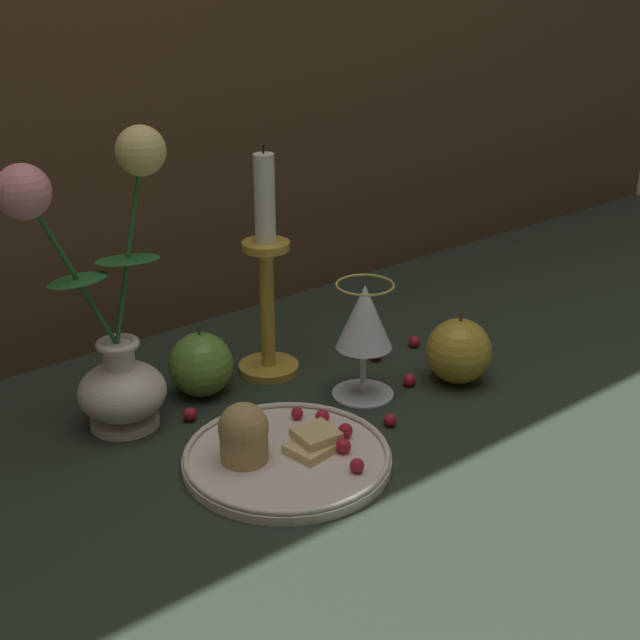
{
  "coord_description": "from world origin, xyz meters",
  "views": [
    {
      "loc": [
        -0.54,
        -0.74,
        0.51
      ],
      "look_at": [
        0.07,
        0.02,
        0.1
      ],
      "focal_mm": 50.0,
      "sensor_mm": 36.0,
      "label": 1
    }
  ],
  "objects": [
    {
      "name": "plate_with_pastries",
      "position": [
        -0.06,
        -0.08,
        0.02
      ],
      "size": [
        0.22,
        0.22,
        0.07
      ],
      "color": "silver",
      "rests_on": "ground_plane"
    },
    {
      "name": "berry_under_candlestick",
      "position": [
        0.08,
        -0.09,
        0.01
      ],
      "size": [
        0.02,
        0.02,
        0.02
      ],
      "primitive_type": "sphere",
      "color": "#AD192D",
      "rests_on": "ground_plane"
    },
    {
      "name": "berry_front_center",
      "position": [
        0.17,
        -0.04,
        0.01
      ],
      "size": [
        0.02,
        0.02,
        0.02
      ],
      "primitive_type": "sphere",
      "color": "#AD192D",
      "rests_on": "ground_plane"
    },
    {
      "name": "berry_near_plate",
      "position": [
        0.26,
        0.04,
        0.01
      ],
      "size": [
        0.02,
        0.02,
        0.02
      ],
      "primitive_type": "sphere",
      "color": "#AD192D",
      "rests_on": "ground_plane"
    },
    {
      "name": "wine_glass",
      "position": [
        0.11,
        -0.02,
        0.1
      ],
      "size": [
        0.08,
        0.08,
        0.15
      ],
      "color": "silver",
      "rests_on": "ground_plane"
    },
    {
      "name": "berry_by_glass_stem",
      "position": [
        0.19,
        0.04,
        0.01
      ],
      "size": [
        0.02,
        0.02,
        0.02
      ],
      "primitive_type": "sphere",
      "color": "#AD192D",
      "rests_on": "ground_plane"
    },
    {
      "name": "berry_far_right",
      "position": [
        -0.09,
        0.06,
        0.01
      ],
      "size": [
        0.02,
        0.02,
        0.02
      ],
      "primitive_type": "sphere",
      "color": "#AD192D",
      "rests_on": "ground_plane"
    },
    {
      "name": "apple_near_glass",
      "position": [
        -0.04,
        0.11,
        0.04
      ],
      "size": [
        0.08,
        0.08,
        0.09
      ],
      "color": "#669938",
      "rests_on": "ground_plane"
    },
    {
      "name": "ground_plane",
      "position": [
        0.0,
        0.0,
        0.0
      ],
      "size": [
        2.4,
        2.4,
        0.0
      ],
      "primitive_type": "plane",
      "color": "#232D23",
      "rests_on": "ground"
    },
    {
      "name": "vase",
      "position": [
        -0.16,
        0.1,
        0.12
      ],
      "size": [
        0.18,
        0.1,
        0.34
      ],
      "color": "silver",
      "rests_on": "ground_plane"
    },
    {
      "name": "candlestick",
      "position": [
        0.06,
        0.11,
        0.12
      ],
      "size": [
        0.08,
        0.08,
        0.29
      ],
      "color": "gold",
      "rests_on": "ground_plane"
    },
    {
      "name": "apple_beside_vase",
      "position": [
        0.23,
        -0.06,
        0.04
      ],
      "size": [
        0.08,
        0.08,
        0.09
      ],
      "color": "#B2932D",
      "rests_on": "ground_plane"
    }
  ]
}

